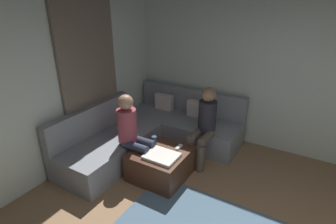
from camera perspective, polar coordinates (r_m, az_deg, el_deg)
name	(u,v)px	position (r m, az deg, el deg)	size (l,w,h in m)	color
wall_back	(303,74)	(4.60, 26.97, 7.20)	(6.00, 0.12, 2.70)	silver
wall_left	(1,98)	(3.69, -32.10, 2.61)	(0.12, 6.00, 2.70)	silver
curtain_panel	(90,80)	(4.34, -16.28, 6.60)	(0.06, 1.10, 2.50)	#726659
sectional_couch	(153,132)	(4.65, -3.23, -4.29)	(2.10, 2.55, 0.87)	gray
ottoman	(160,164)	(3.94, -1.63, -11.02)	(0.76, 0.76, 0.42)	#4C2D1E
folded_blanket	(162,156)	(3.68, -1.35, -9.42)	(0.44, 0.36, 0.04)	white
coffee_mug	(154,139)	(4.03, -2.97, -5.84)	(0.08, 0.08, 0.10)	#334C72
game_remote	(179,147)	(3.90, 2.32, -7.52)	(0.05, 0.15, 0.02)	white
person_on_couch_back	(204,123)	(4.13, 7.82, -2.35)	(0.30, 0.60, 1.20)	brown
person_on_couch_side	(133,132)	(3.87, -7.57, -4.17)	(0.60, 0.30, 1.20)	#2D3347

